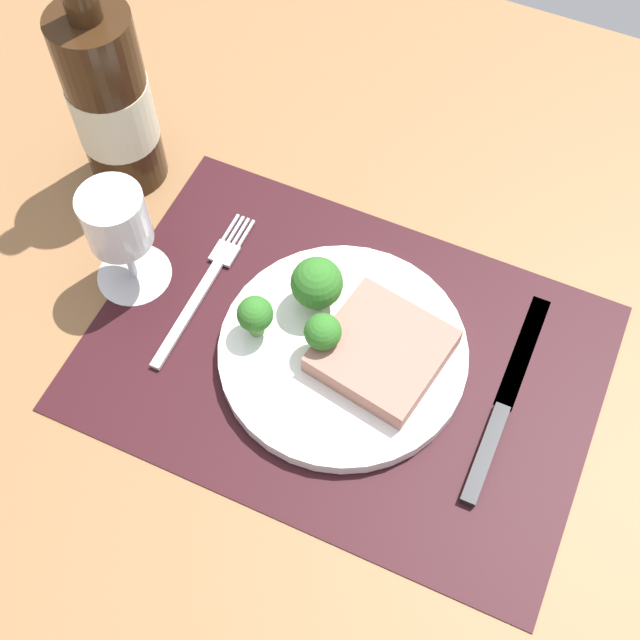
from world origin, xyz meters
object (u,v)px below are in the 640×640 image
at_px(knife, 501,412).
at_px(wine_bottle, 110,99).
at_px(fork, 204,286).
at_px(plate, 343,352).
at_px(steak, 382,351).
at_px(wine_glass, 116,229).

distance_m(knife, wine_bottle, 0.48).
distance_m(fork, knife, 0.31).
distance_m(plate, wine_bottle, 0.34).
bearing_deg(wine_bottle, steak, -18.05).
bearing_deg(fork, knife, 0.07).
xyz_separation_m(plate, knife, (0.16, 0.01, -0.00)).
xyz_separation_m(steak, wine_glass, (-0.26, -0.01, 0.05)).
bearing_deg(plate, wine_glass, -179.17).
bearing_deg(wine_glass, knife, 1.29).
bearing_deg(fork, steak, -0.61).
bearing_deg(fork, wine_glass, -164.69).
bearing_deg(wine_bottle, fork, -35.11).
height_order(steak, fork, steak).
height_order(fork, wine_glass, wine_glass).
height_order(fork, wine_bottle, wine_bottle).
bearing_deg(plate, steak, 10.11).
xyz_separation_m(knife, wine_bottle, (-0.46, 0.11, 0.10)).
height_order(plate, wine_glass, wine_glass).
bearing_deg(steak, knife, -0.53).
relative_size(fork, wine_bottle, 0.64).
distance_m(plate, knife, 0.16).
xyz_separation_m(fork, knife, (0.31, -0.01, 0.00)).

